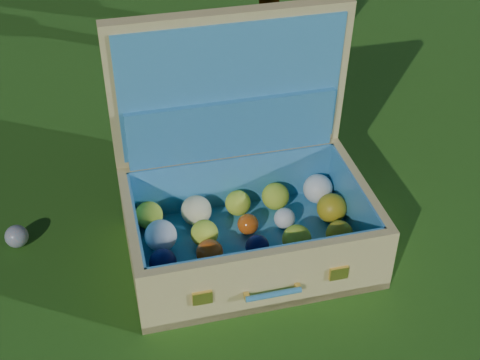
{
  "coord_description": "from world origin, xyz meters",
  "views": [
    {
      "loc": [
        -0.57,
        -1.32,
        1.18
      ],
      "look_at": [
        -0.18,
        -0.06,
        0.18
      ],
      "focal_mm": 50.0,
      "sensor_mm": 36.0,
      "label": 1
    }
  ],
  "objects": [
    {
      "name": "suitcase",
      "position": [
        -0.17,
        -0.07,
        0.16
      ],
      "size": [
        0.62,
        0.48,
        0.58
      ],
      "rotation": [
        0.0,
        0.0,
        -0.06
      ],
      "color": "#D2BB71",
      "rests_on": "ground"
    },
    {
      "name": "stray_ball",
      "position": [
        -0.74,
        0.07,
        0.03
      ],
      "size": [
        0.06,
        0.06,
        0.06
      ],
      "primitive_type": "sphere",
      "color": "teal",
      "rests_on": "ground"
    },
    {
      "name": "ground",
      "position": [
        0.0,
        0.0,
        0.0
      ],
      "size": [
        60.0,
        60.0,
        0.0
      ],
      "primitive_type": "plane",
      "color": "#215114",
      "rests_on": "ground"
    }
  ]
}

